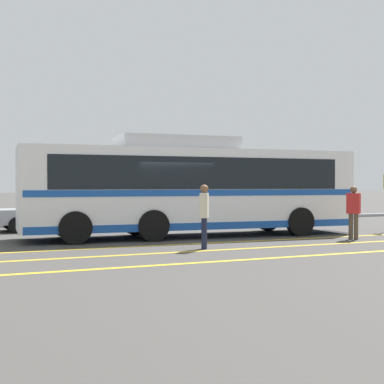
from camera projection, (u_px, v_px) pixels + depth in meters
The scene contains 9 objects.
ground_plane at pixel (166, 238), 18.05m from camera, with size 220.00×220.00×0.00m, color #423F3D.
lane_strip_0 at pixel (220, 242), 16.51m from camera, with size 0.20×31.56×0.01m, color gold.
lane_strip_1 at pixel (247, 248), 14.95m from camera, with size 0.20×31.56×0.01m, color gold.
lane_strip_2 at pixel (286, 257), 13.16m from camera, with size 0.20×31.56×0.01m, color gold.
curb_strip at pixel (135, 222), 24.68m from camera, with size 39.56×0.36×0.15m, color #99999E.
transit_bus at pixel (192, 187), 18.50m from camera, with size 11.98×3.18×3.42m.
parked_car_1 at pixel (51, 213), 21.07m from camera, with size 4.69×2.07×1.27m.
pedestrian_0 at pixel (353, 209), 17.40m from camera, with size 0.43×0.47×1.74m.
pedestrian_1 at pixel (204, 212), 14.85m from camera, with size 0.40×0.47×1.79m.
Camera 1 is at (-6.34, -16.90, 1.78)m, focal length 50.00 mm.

